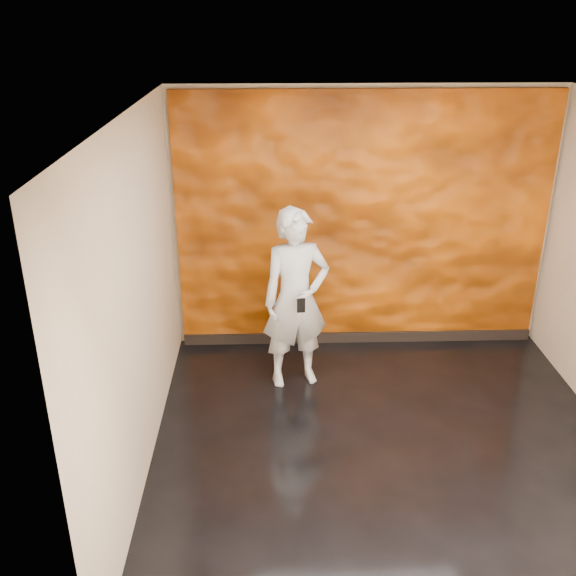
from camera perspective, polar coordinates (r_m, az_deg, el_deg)
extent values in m
cube|color=black|center=(5.74, 8.77, -13.94)|extent=(4.00, 4.00, 0.01)
cube|color=beige|center=(6.86, 6.61, 5.91)|extent=(4.00, 0.02, 2.80)
cube|color=beige|center=(3.37, 16.35, -15.48)|extent=(4.00, 0.02, 2.80)
cube|color=beige|center=(5.02, -13.24, -1.39)|extent=(0.02, 4.00, 2.80)
cube|color=white|center=(4.62, 10.97, 14.89)|extent=(4.00, 4.00, 0.01)
cube|color=orange|center=(6.82, 6.65, 5.65)|extent=(3.90, 0.06, 2.75)
cube|color=black|center=(7.30, 6.21, -4.34)|extent=(3.90, 0.04, 0.12)
imported|color=#A9B0BA|center=(6.16, 0.70, -0.98)|extent=(0.74, 0.57, 1.80)
cube|color=black|center=(5.91, 1.17, -1.57)|extent=(0.08, 0.02, 0.14)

